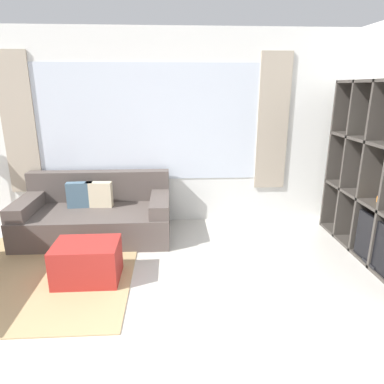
# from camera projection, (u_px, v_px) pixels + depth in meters

# --- Properties ---
(ground_plane) EXTENTS (16.00, 16.00, 0.00)m
(ground_plane) POSITION_uv_depth(u_px,v_px,m) (130.00, 382.00, 2.34)
(ground_plane) COLOR beige
(wall_back) EXTENTS (6.96, 0.11, 2.70)m
(wall_back) POSITION_uv_depth(u_px,v_px,m) (149.00, 130.00, 4.82)
(wall_back) COLOR white
(wall_back) RESTS_ON ground_plane
(area_rug) EXTENTS (2.37, 1.97, 0.01)m
(area_rug) POSITION_uv_depth(u_px,v_px,m) (21.00, 275.00, 3.66)
(area_rug) COLOR tan
(area_rug) RESTS_ON ground_plane
(couch_main) EXTENTS (1.95, 1.00, 0.81)m
(couch_main) POSITION_uv_depth(u_px,v_px,m) (96.00, 215.00, 4.59)
(couch_main) COLOR #564C47
(couch_main) RESTS_ON ground_plane
(ottoman) EXTENTS (0.65, 0.48, 0.42)m
(ottoman) POSITION_uv_depth(u_px,v_px,m) (87.00, 262.00, 3.52)
(ottoman) COLOR #A82823
(ottoman) RESTS_ON ground_plane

